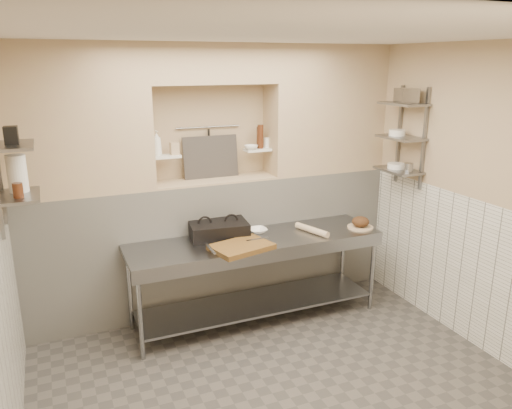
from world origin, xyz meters
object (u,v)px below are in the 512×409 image
mixing_bowl (258,231)px  rolling_pin (312,230)px  panini_press (218,229)px  bowl_alcove (251,147)px  bread_loaf (361,222)px  cutting_board (241,247)px  bottle_soap (157,143)px  jug_left (17,174)px  prep_table (256,263)px

mixing_bowl → rolling_pin: 0.57m
panini_press → bowl_alcove: 0.96m
bread_loaf → cutting_board: bearing=-176.1°
mixing_bowl → bread_loaf: bearing=-14.7°
bread_loaf → bottle_soap: bearing=161.0°
cutting_board → jug_left: jug_left is taller
bowl_alcove → rolling_pin: bearing=-54.1°
mixing_bowl → bread_loaf: bread_loaf is taller
bread_loaf → jug_left: size_ratio=0.61×
cutting_board → mixing_bowl: bearing=49.0°
mixing_bowl → rolling_pin: bearing=-23.2°
prep_table → bottle_soap: (-0.84, 0.57, 1.20)m
rolling_pin → jug_left: bearing=179.6°
bread_loaf → jug_left: 3.34m
bottle_soap → jug_left: size_ratio=0.84×
bread_loaf → jug_left: jug_left is taller
bowl_alcove → cutting_board: bearing=-118.5°
bread_loaf → bottle_soap: 2.28m
mixing_bowl → bowl_alcove: size_ratio=1.32×
prep_table → mixing_bowl: (0.09, 0.17, 0.28)m
bread_loaf → rolling_pin: bearing=173.9°
panini_press → cutting_board: panini_press is taller
prep_table → bread_loaf: (1.16, -0.12, 0.33)m
bottle_soap → jug_left: (-1.25, -0.61, -0.08)m
panini_press → bread_loaf: 1.53m
cutting_board → rolling_pin: rolling_pin is taller
prep_table → bowl_alcove: bearing=72.8°
bottle_soap → jug_left: 1.39m
panini_press → bowl_alcove: bowl_alcove is taller
prep_table → panini_press: size_ratio=4.17×
mixing_bowl → rolling_pin: (0.52, -0.22, 0.01)m
cutting_board → bread_loaf: bread_loaf is taller
panini_press → cutting_board: (0.09, -0.43, -0.05)m
mixing_bowl → bread_loaf: size_ratio=1.05×
panini_press → jug_left: bearing=-164.7°
cutting_board → bread_loaf: bearing=3.9°
prep_table → bread_loaf: bread_loaf is taller
mixing_bowl → bowl_alcove: bowl_alcove is taller
rolling_pin → bread_loaf: 0.56m
mixing_bowl → panini_press: bearing=173.1°
rolling_pin → bottle_soap: 1.81m
mixing_bowl → cutting_board: bearing=-131.0°
cutting_board → bowl_alcove: bowl_alcove is taller
bottle_soap → bowl_alcove: (1.01, -0.02, -0.10)m
prep_table → bottle_soap: bearing=145.7°
rolling_pin → jug_left: size_ratio=1.45×
cutting_board → rolling_pin: (0.85, 0.16, 0.01)m
cutting_board → mixing_bowl: size_ratio=2.86×
rolling_pin → mixing_bowl: bearing=156.8°
bowl_alcove → jug_left: (-2.26, -0.59, 0.03)m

